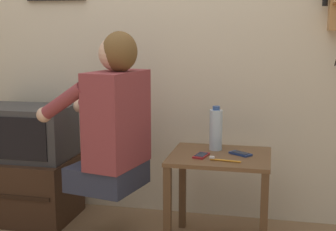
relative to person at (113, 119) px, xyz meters
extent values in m
cube|color=beige|center=(0.07, 0.56, 0.54)|extent=(6.80, 0.05, 2.55)
cube|color=brown|center=(0.60, 0.07, -0.20)|extent=(0.56, 0.48, 0.02)
cube|color=#523822|center=(0.35, -0.15, -0.47)|extent=(0.04, 0.04, 0.52)
cube|color=#523822|center=(0.85, -0.15, -0.47)|extent=(0.04, 0.04, 0.52)
cube|color=#523822|center=(0.35, 0.29, -0.47)|extent=(0.04, 0.04, 0.52)
cube|color=#523822|center=(0.85, 0.29, -0.47)|extent=(0.04, 0.04, 0.52)
cube|color=#2D3347|center=(-0.04, 0.01, -0.34)|extent=(0.43, 0.45, 0.14)
cube|color=brown|center=(0.03, -0.01, 0.00)|extent=(0.30, 0.44, 0.54)
sphere|color=#DBAD8E|center=(0.03, -0.01, 0.37)|extent=(0.19, 0.19, 0.19)
ellipsoid|color=brown|center=(0.05, -0.01, 0.38)|extent=(0.23, 0.24, 0.22)
cylinder|color=brown|center=(-0.24, -0.12, 0.11)|extent=(0.31, 0.14, 0.23)
cylinder|color=brown|center=(-0.17, 0.21, 0.11)|extent=(0.31, 0.14, 0.23)
sphere|color=#DBAD8E|center=(-0.37, -0.09, 0.03)|extent=(0.09, 0.09, 0.09)
sphere|color=#DBAD8E|center=(-0.30, 0.24, 0.03)|extent=(0.09, 0.09, 0.09)
cube|color=#382316|center=(-0.70, 0.23, -0.53)|extent=(0.66, 0.45, 0.41)
cube|color=black|center=(-0.70, -0.01, -0.51)|extent=(0.59, 0.01, 0.02)
cube|color=#38383A|center=(-0.68, 0.24, -0.16)|extent=(0.58, 0.37, 0.34)
cube|color=black|center=(-0.68, 0.05, -0.16)|extent=(0.48, 0.01, 0.27)
cube|color=maroon|center=(0.50, 0.01, -0.18)|extent=(0.08, 0.13, 0.01)
cube|color=black|center=(0.50, 0.01, -0.18)|extent=(0.07, 0.10, 0.00)
cube|color=navy|center=(0.71, 0.09, -0.18)|extent=(0.14, 0.12, 0.01)
cube|color=black|center=(0.71, 0.09, -0.18)|extent=(0.11, 0.10, 0.00)
cylinder|color=#ADC6DB|center=(0.56, 0.18, -0.07)|extent=(0.08, 0.08, 0.23)
cylinder|color=#2D4C8C|center=(0.56, 0.18, 0.06)|extent=(0.04, 0.04, 0.02)
cylinder|color=orange|center=(0.64, -0.06, -0.18)|extent=(0.17, 0.03, 0.01)
cube|color=white|center=(0.57, -0.05, -0.17)|extent=(0.03, 0.02, 0.01)
camera|label=1|loc=(0.87, -2.46, 0.48)|focal=50.00mm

